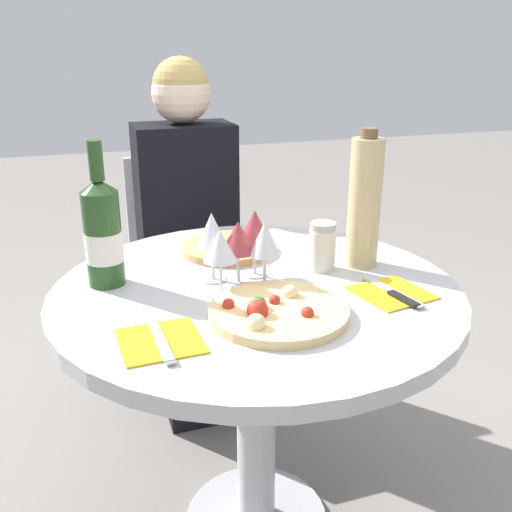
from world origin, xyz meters
The scene contains 15 objects.
dining_table centered at (0.00, 0.00, 0.58)m, with size 0.94×0.94×0.71m.
chair_behind_diner centered at (-0.01, 0.83, 0.42)m, with size 0.38×0.38×0.84m.
seated_diner centered at (-0.01, 0.70, 0.55)m, with size 0.33×0.44×1.20m.
pizza_large centered at (-0.01, -0.17, 0.72)m, with size 0.29×0.29×0.05m.
pizza_small_far centered at (0.00, 0.24, 0.72)m, with size 0.25×0.25×0.05m.
wine_bottle centered at (-0.33, 0.12, 0.83)m, with size 0.09×0.09×0.33m.
tall_carafe centered at (0.29, 0.05, 0.87)m, with size 0.08×0.08×0.34m.
sugar_shaker centered at (0.19, 0.05, 0.77)m, with size 0.07×0.07×0.12m.
wine_glass_front_right centered at (0.02, -0.01, 0.82)m, with size 0.07×0.07×0.16m.
wine_glass_center centered at (-0.03, 0.03, 0.82)m, with size 0.08×0.08×0.15m.
wine_glass_front_left centered at (-0.09, -0.01, 0.81)m, with size 0.08×0.08×0.15m.
wine_glass_back_left centered at (-0.09, 0.07, 0.83)m, with size 0.07×0.07×0.17m.
wine_glass_back_right centered at (0.02, 0.07, 0.83)m, with size 0.08×0.08×0.16m.
place_setting_left centered at (-0.25, -0.20, 0.71)m, with size 0.16×0.19×0.01m.
place_setting_right centered at (0.28, -0.14, 0.71)m, with size 0.17×0.19×0.01m.
Camera 1 is at (-0.38, -1.15, 1.23)m, focal length 40.00 mm.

